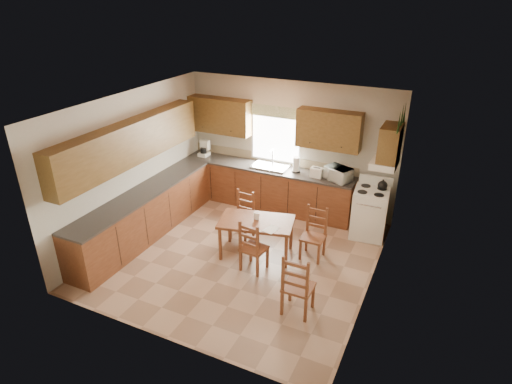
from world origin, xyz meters
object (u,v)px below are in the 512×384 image
at_px(microwave, 338,174).
at_px(chair_far_right, 313,234).
at_px(stove, 369,213).
at_px(chair_far_left, 242,216).
at_px(chair_near_left, 254,245).
at_px(dining_table, 256,237).
at_px(chair_near_right, 299,283).

bearing_deg(microwave, chair_far_right, -66.02).
bearing_deg(stove, chair_far_left, -158.08).
relative_size(chair_near_left, chair_far_left, 1.02).
bearing_deg(stove, dining_table, -143.17).
relative_size(microwave, dining_table, 0.36).
bearing_deg(chair_far_right, chair_far_left, 177.69).
relative_size(stove, dining_table, 0.73).
relative_size(dining_table, chair_near_right, 1.27).
distance_m(chair_far_left, chair_far_right, 1.43).
relative_size(stove, chair_far_right, 0.99).
xyz_separation_m(stove, chair_far_left, (-2.14, -1.12, -0.00)).
relative_size(dining_table, chair_far_right, 1.36).
bearing_deg(chair_near_right, chair_near_left, -33.64).
height_order(stove, chair_far_right, chair_far_right).
relative_size(stove, chair_near_right, 0.93).
bearing_deg(chair_near_left, microwave, -102.55).
height_order(microwave, chair_near_left, microwave).
bearing_deg(dining_table, chair_near_right, -56.01).
distance_m(chair_near_right, chair_far_left, 2.25).
bearing_deg(chair_near_right, dining_table, -43.22).
height_order(dining_table, chair_near_right, chair_near_right).
bearing_deg(chair_near_left, chair_far_left, -44.72).
bearing_deg(stove, chair_near_left, -133.27).
relative_size(microwave, chair_far_right, 0.49).
distance_m(microwave, chair_far_right, 1.54).
distance_m(microwave, chair_near_left, 2.39).
height_order(chair_near_right, chair_far_right, chair_near_right).
distance_m(stove, chair_far_right, 1.39).
distance_m(dining_table, chair_near_left, 0.47).
bearing_deg(chair_far_right, microwave, 90.65).
distance_m(dining_table, chair_near_right, 1.63).
bearing_deg(dining_table, stove, 29.40).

